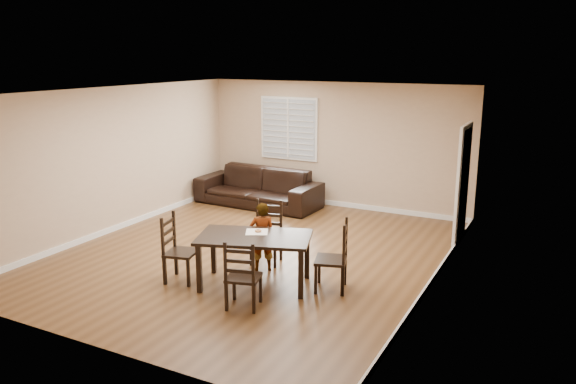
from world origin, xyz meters
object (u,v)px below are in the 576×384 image
at_px(chair_right, 340,259).
at_px(child, 262,237).
at_px(chair_far, 241,279).
at_px(donut, 258,231).
at_px(dining_table, 254,242).
at_px(sofa, 258,187).
at_px(chair_near, 268,233).
at_px(chair_left, 174,251).

relative_size(chair_right, child, 0.95).
distance_m(chair_far, donut, 1.08).
relative_size(chair_far, chair_right, 0.93).
bearing_deg(donut, dining_table, -77.45).
bearing_deg(dining_table, child, 90.00).
height_order(dining_table, donut, donut).
distance_m(chair_far, child, 1.43).
xyz_separation_m(chair_right, donut, (-1.20, -0.22, 0.31)).
height_order(chair_right, donut, chair_right).
distance_m(donut, sofa, 4.29).
height_order(dining_table, chair_near, chair_near).
bearing_deg(donut, chair_near, 109.40).
bearing_deg(chair_far, chair_near, -87.23).
bearing_deg(chair_left, chair_right, -85.21).
xyz_separation_m(chair_left, child, (0.97, 0.93, 0.08)).
bearing_deg(chair_right, dining_table, -88.35).
bearing_deg(chair_near, sofa, 109.96).
height_order(chair_left, donut, chair_left).
bearing_deg(chair_far, sofa, -77.69).
bearing_deg(dining_table, donut, 83.66).
relative_size(chair_far, donut, 9.60).
height_order(child, donut, child).
distance_m(dining_table, sofa, 4.45).
xyz_separation_m(chair_right, child, (-1.35, 0.16, 0.08)).
bearing_deg(donut, chair_left, -153.36).
relative_size(child, sofa, 0.39).
height_order(chair_far, donut, chair_far).
relative_size(chair_left, chair_right, 0.98).
xyz_separation_m(chair_left, donut, (1.12, 0.56, 0.31)).
distance_m(dining_table, chair_near, 1.04).
height_order(child, sofa, child).
distance_m(child, sofa, 3.88).
distance_m(chair_near, chair_right, 1.58).
bearing_deg(chair_right, chair_far, -53.83).
xyz_separation_m(child, sofa, (-2.01, 3.31, -0.14)).
height_order(dining_table, sofa, sofa).
bearing_deg(chair_right, child, -113.66).
distance_m(dining_table, chair_far, 0.87).
height_order(chair_left, sofa, chair_left).
bearing_deg(child, chair_far, 75.16).
bearing_deg(chair_near, chair_left, -134.83).
relative_size(chair_right, donut, 10.37).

